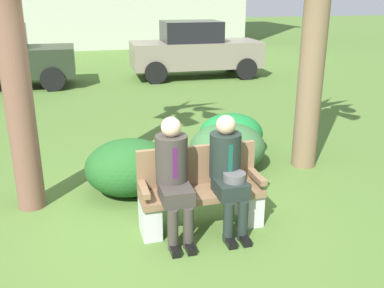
{
  "coord_description": "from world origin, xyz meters",
  "views": [
    {
      "loc": [
        -0.9,
        -4.39,
        2.49
      ],
      "look_at": [
        0.31,
        0.14,
        0.85
      ],
      "focal_mm": 40.72,
      "sensor_mm": 36.0,
      "label": 1
    }
  ],
  "objects_px": {
    "seated_man_right": "(228,169)",
    "shrub_mid_lawn": "(231,134)",
    "seated_man_left": "(174,173)",
    "shrub_near_bench": "(129,167)",
    "park_bench": "(200,193)",
    "parked_car_far": "(195,50)",
    "shrub_far_lawn": "(227,147)"
  },
  "relations": [
    {
      "from": "seated_man_right",
      "to": "shrub_mid_lawn",
      "type": "height_order",
      "value": "seated_man_right"
    },
    {
      "from": "seated_man_left",
      "to": "shrub_mid_lawn",
      "type": "bearing_deg",
      "value": 57.12
    },
    {
      "from": "shrub_near_bench",
      "to": "seated_man_right",
      "type": "bearing_deg",
      "value": -52.29
    },
    {
      "from": "park_bench",
      "to": "seated_man_left",
      "type": "bearing_deg",
      "value": -159.82
    },
    {
      "from": "shrub_mid_lawn",
      "to": "parked_car_far",
      "type": "xyz_separation_m",
      "value": [
        1.21,
        6.64,
        0.51
      ]
    },
    {
      "from": "parked_car_far",
      "to": "shrub_mid_lawn",
      "type": "bearing_deg",
      "value": -100.37
    },
    {
      "from": "park_bench",
      "to": "shrub_mid_lawn",
      "type": "bearing_deg",
      "value": 62.05
    },
    {
      "from": "park_bench",
      "to": "seated_man_right",
      "type": "distance_m",
      "value": 0.43
    },
    {
      "from": "seated_man_right",
      "to": "shrub_far_lawn",
      "type": "xyz_separation_m",
      "value": [
        0.56,
        1.59,
        -0.36
      ]
    },
    {
      "from": "shrub_mid_lawn",
      "to": "parked_car_far",
      "type": "height_order",
      "value": "parked_car_far"
    },
    {
      "from": "seated_man_left",
      "to": "park_bench",
      "type": "bearing_deg",
      "value": 20.18
    },
    {
      "from": "park_bench",
      "to": "shrub_mid_lawn",
      "type": "distance_m",
      "value": 2.4
    },
    {
      "from": "shrub_near_bench",
      "to": "parked_car_far",
      "type": "relative_size",
      "value": 0.29
    },
    {
      "from": "shrub_near_bench",
      "to": "parked_car_far",
      "type": "bearing_deg",
      "value": 68.77
    },
    {
      "from": "shrub_near_bench",
      "to": "shrub_far_lawn",
      "type": "distance_m",
      "value": 1.54
    },
    {
      "from": "park_bench",
      "to": "shrub_far_lawn",
      "type": "bearing_deg",
      "value": 60.29
    },
    {
      "from": "shrub_mid_lawn",
      "to": "parked_car_far",
      "type": "bearing_deg",
      "value": 79.63
    },
    {
      "from": "parked_car_far",
      "to": "park_bench",
      "type": "bearing_deg",
      "value": -104.96
    },
    {
      "from": "shrub_near_bench",
      "to": "shrub_mid_lawn",
      "type": "height_order",
      "value": "shrub_near_bench"
    },
    {
      "from": "parked_car_far",
      "to": "seated_man_left",
      "type": "bearing_deg",
      "value": -106.7
    },
    {
      "from": "shrub_far_lawn",
      "to": "shrub_near_bench",
      "type": "bearing_deg",
      "value": -164.92
    },
    {
      "from": "seated_man_right",
      "to": "shrub_near_bench",
      "type": "relative_size",
      "value": 1.12
    },
    {
      "from": "seated_man_left",
      "to": "shrub_far_lawn",
      "type": "bearing_deg",
      "value": 53.8
    },
    {
      "from": "seated_man_left",
      "to": "shrub_mid_lawn",
      "type": "relative_size",
      "value": 1.25
    },
    {
      "from": "shrub_far_lawn",
      "to": "parked_car_far",
      "type": "xyz_separation_m",
      "value": [
        1.51,
        7.3,
        0.49
      ]
    },
    {
      "from": "seated_man_right",
      "to": "shrub_mid_lawn",
      "type": "distance_m",
      "value": 2.44
    },
    {
      "from": "shrub_mid_lawn",
      "to": "seated_man_left",
      "type": "bearing_deg",
      "value": -122.88
    },
    {
      "from": "seated_man_right",
      "to": "shrub_near_bench",
      "type": "height_order",
      "value": "seated_man_right"
    },
    {
      "from": "seated_man_right",
      "to": "shrub_far_lawn",
      "type": "relative_size",
      "value": 1.14
    },
    {
      "from": "shrub_mid_lawn",
      "to": "shrub_far_lawn",
      "type": "relative_size",
      "value": 0.94
    },
    {
      "from": "seated_man_left",
      "to": "seated_man_right",
      "type": "bearing_deg",
      "value": -0.81
    },
    {
      "from": "seated_man_right",
      "to": "parked_car_far",
      "type": "xyz_separation_m",
      "value": [
        2.07,
        8.89,
        0.13
      ]
    }
  ]
}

